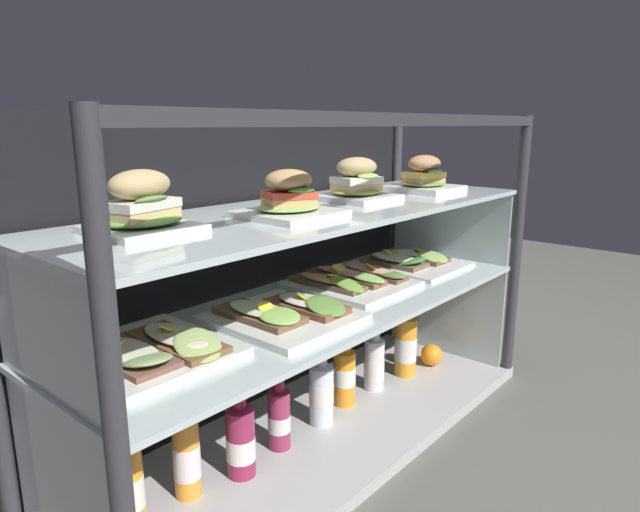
% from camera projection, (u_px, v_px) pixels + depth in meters
% --- Properties ---
extents(ground_plane, '(6.00, 6.00, 0.02)m').
position_uv_depth(ground_plane, '(320.00, 440.00, 1.52)').
color(ground_plane, '#5C5A52').
rests_on(ground_plane, ground).
extents(case_base_deck, '(1.43, 0.50, 0.03)m').
position_uv_depth(case_base_deck, '(320.00, 431.00, 1.51)').
color(case_base_deck, '#BAB9B8').
rests_on(case_base_deck, ground).
extents(case_frame, '(1.43, 0.50, 0.86)m').
position_uv_depth(case_frame, '(281.00, 262.00, 1.50)').
color(case_frame, '#333338').
rests_on(case_frame, ground).
extents(riser_lower_tier, '(1.36, 0.43, 0.34)m').
position_uv_depth(riser_lower_tier, '(320.00, 368.00, 1.47)').
color(riser_lower_tier, silver).
rests_on(riser_lower_tier, case_base_deck).
extents(shelf_lower_glass, '(1.38, 0.45, 0.01)m').
position_uv_depth(shelf_lower_glass, '(320.00, 305.00, 1.43)').
color(shelf_lower_glass, silver).
rests_on(shelf_lower_glass, riser_lower_tier).
extents(riser_upper_tier, '(1.36, 0.43, 0.23)m').
position_uv_depth(riser_upper_tier, '(320.00, 259.00, 1.40)').
color(riser_upper_tier, silver).
rests_on(riser_upper_tier, shelf_lower_glass).
extents(shelf_upper_glass, '(1.38, 0.45, 0.01)m').
position_uv_depth(shelf_upper_glass, '(320.00, 210.00, 1.37)').
color(shelf_upper_glass, silver).
rests_on(shelf_upper_glass, riser_upper_tier).
extents(plated_roll_sandwich_left_of_center, '(0.18, 0.18, 0.12)m').
position_uv_depth(plated_roll_sandwich_left_of_center, '(142.00, 208.00, 1.04)').
color(plated_roll_sandwich_left_of_center, white).
rests_on(plated_roll_sandwich_left_of_center, shelf_upper_glass).
extents(plated_roll_sandwich_mid_right, '(0.20, 0.20, 0.11)m').
position_uv_depth(plated_roll_sandwich_mid_right, '(289.00, 200.00, 1.22)').
color(plated_roll_sandwich_mid_right, white).
rests_on(plated_roll_sandwich_mid_right, shelf_upper_glass).
extents(plated_roll_sandwich_near_right_corner, '(0.19, 0.19, 0.11)m').
position_uv_depth(plated_roll_sandwich_near_right_corner, '(357.00, 184.00, 1.49)').
color(plated_roll_sandwich_near_right_corner, white).
rests_on(plated_roll_sandwich_near_right_corner, shelf_upper_glass).
extents(plated_roll_sandwich_far_right, '(0.20, 0.20, 0.11)m').
position_uv_depth(plated_roll_sandwich_far_right, '(424.00, 179.00, 1.69)').
color(plated_roll_sandwich_far_right, white).
rests_on(plated_roll_sandwich_far_right, shelf_upper_glass).
extents(open_sandwich_tray_mid_right, '(0.28, 0.32, 0.06)m').
position_uv_depth(open_sandwich_tray_mid_right, '(153.00, 350.00, 1.08)').
color(open_sandwich_tray_mid_right, white).
rests_on(open_sandwich_tray_mid_right, shelf_lower_glass).
extents(open_sandwich_tray_near_left_corner, '(0.28, 0.31, 0.06)m').
position_uv_depth(open_sandwich_tray_near_left_corner, '(285.00, 314.00, 1.29)').
color(open_sandwich_tray_near_left_corner, white).
rests_on(open_sandwich_tray_near_left_corner, shelf_lower_glass).
extents(open_sandwich_tray_right_of_center, '(0.28, 0.31, 0.06)m').
position_uv_depth(open_sandwich_tray_right_of_center, '(352.00, 280.00, 1.56)').
color(open_sandwich_tray_right_of_center, white).
rests_on(open_sandwich_tray_right_of_center, shelf_lower_glass).
extents(open_sandwich_tray_center, '(0.28, 0.31, 0.06)m').
position_uv_depth(open_sandwich_tray_center, '(409.00, 261.00, 1.79)').
color(open_sandwich_tray_center, white).
rests_on(open_sandwich_tray_center, shelf_lower_glass).
extents(juice_bottle_front_second, '(0.06, 0.06, 0.25)m').
position_uv_depth(juice_bottle_front_second, '(128.00, 488.00, 1.09)').
color(juice_bottle_front_second, orange).
rests_on(juice_bottle_front_second, case_base_deck).
extents(juice_bottle_near_post, '(0.06, 0.06, 0.26)m').
position_uv_depth(juice_bottle_near_post, '(186.00, 453.00, 1.21)').
color(juice_bottle_near_post, orange).
rests_on(juice_bottle_near_post, case_base_deck).
extents(juice_bottle_front_middle, '(0.07, 0.07, 0.22)m').
position_uv_depth(juice_bottle_front_middle, '(239.00, 441.00, 1.29)').
color(juice_bottle_front_middle, '#902348').
rests_on(juice_bottle_front_middle, case_base_deck).
extents(juice_bottle_front_left_end, '(0.06, 0.06, 0.21)m').
position_uv_depth(juice_bottle_front_left_end, '(279.00, 417.00, 1.39)').
color(juice_bottle_front_left_end, '#922A4B').
rests_on(juice_bottle_front_left_end, case_base_deck).
extents(juice_bottle_front_fourth, '(0.07, 0.07, 0.21)m').
position_uv_depth(juice_bottle_front_fourth, '(321.00, 393.00, 1.51)').
color(juice_bottle_front_fourth, white).
rests_on(juice_bottle_front_fourth, case_base_deck).
extents(juice_bottle_back_center, '(0.07, 0.07, 0.21)m').
position_uv_depth(juice_bottle_back_center, '(344.00, 375.00, 1.61)').
color(juice_bottle_back_center, orange).
rests_on(juice_bottle_back_center, case_base_deck).
extents(juice_bottle_front_right_end, '(0.06, 0.06, 0.21)m').
position_uv_depth(juice_bottle_front_right_end, '(374.00, 364.00, 1.71)').
color(juice_bottle_front_right_end, white).
rests_on(juice_bottle_front_right_end, case_base_deck).
extents(juice_bottle_back_left, '(0.07, 0.07, 0.25)m').
position_uv_depth(juice_bottle_back_left, '(406.00, 345.00, 1.80)').
color(juice_bottle_back_left, orange).
rests_on(juice_bottle_back_left, case_base_deck).
extents(orange_fruit_beside_bottles, '(0.07, 0.07, 0.07)m').
position_uv_depth(orange_fruit_beside_bottles, '(407.00, 352.00, 1.91)').
color(orange_fruit_beside_bottles, orange).
rests_on(orange_fruit_beside_bottles, case_base_deck).
extents(orange_fruit_near_left_post, '(0.07, 0.07, 0.07)m').
position_uv_depth(orange_fruit_near_left_post, '(431.00, 355.00, 1.88)').
color(orange_fruit_near_left_post, orange).
rests_on(orange_fruit_near_left_post, case_base_deck).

